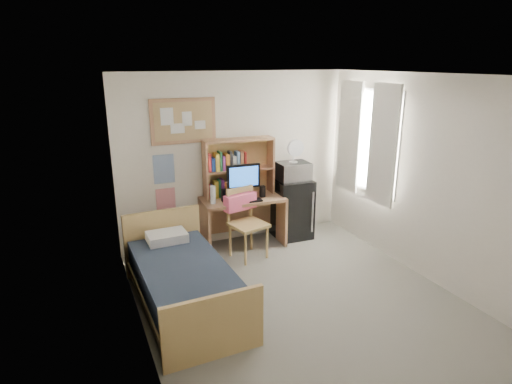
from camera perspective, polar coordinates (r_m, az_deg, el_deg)
name	(u,v)px	position (r m, az deg, el deg)	size (l,w,h in m)	color
floor	(300,302)	(5.28, 5.89, -14.35)	(3.60, 4.20, 0.02)	gray
ceiling	(308,75)	(4.51, 6.93, 15.24)	(3.60, 4.20, 0.02)	silver
wall_back	(235,159)	(6.57, -2.80, 4.46)	(3.60, 0.04, 2.60)	white
wall_front	(460,285)	(3.24, 25.56, -11.10)	(3.60, 0.04, 2.60)	white
wall_left	(137,221)	(4.17, -15.64, -3.71)	(0.04, 4.20, 2.60)	white
wall_right	(428,180)	(5.82, 21.94, 1.55)	(0.04, 4.20, 2.60)	white
window_unit	(367,141)	(6.59, 14.55, 6.64)	(0.10, 1.40, 1.70)	white
curtain_left	(383,146)	(6.27, 16.57, 5.95)	(0.04, 0.55, 1.70)	white
curtain_right	(349,137)	(6.89, 12.30, 7.22)	(0.04, 0.55, 1.70)	white
bulletin_board	(183,121)	(6.21, -9.65, 9.32)	(0.94, 0.03, 0.64)	tan
poster_wave	(164,169)	(6.27, -12.20, 3.01)	(0.30, 0.01, 0.42)	#27559C
poster_japan	(166,200)	(6.40, -11.93, -1.07)	(0.28, 0.01, 0.36)	red
desk	(243,222)	(6.53, -1.80, -3.99)	(1.23, 0.62, 0.77)	#B07C55
desk_chair	(248,224)	(6.10, -1.02, -4.29)	(0.51, 0.51, 1.02)	tan
mini_fridge	(292,208)	(6.87, 4.76, -2.16)	(0.56, 0.56, 0.95)	black
bed	(185,287)	(5.07, -9.49, -12.32)	(0.97, 1.94, 0.53)	#1C2433
hutch	(239,167)	(6.42, -2.30, 3.30)	(1.06, 0.27, 0.87)	#B07C55
monitor	(244,182)	(6.27, -1.67, 1.39)	(0.50, 0.04, 0.54)	black
keyboard	(247,201)	(6.22, -1.23, -1.21)	(0.45, 0.14, 0.02)	black
speaker_left	(224,195)	(6.24, -4.26, -0.44)	(0.08, 0.08, 0.18)	black
speaker_right	(262,191)	(6.43, 0.87, 0.09)	(0.07, 0.07, 0.17)	black
water_bottle	(213,195)	(6.14, -5.77, -0.37)	(0.08, 0.08, 0.26)	silver
hoodie	(240,202)	(6.16, -2.13, -1.30)	(0.49, 0.15, 0.23)	#F05B7F
microwave	(293,171)	(6.68, 4.97, 2.79)	(0.48, 0.37, 0.28)	silver
desk_fan	(294,152)	(6.61, 5.03, 5.33)	(0.26, 0.26, 0.33)	silver
pillow	(167,237)	(5.58, -11.80, -5.87)	(0.49, 0.34, 0.12)	silver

